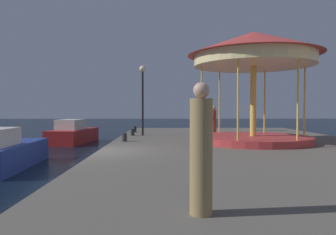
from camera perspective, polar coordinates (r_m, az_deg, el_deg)
ground_plane at (r=12.19m, az=-12.54°, el=-9.62°), size 120.00×120.00×0.00m
quay_dock at (r=12.41m, az=16.26°, el=-7.57°), size 12.11×27.22×0.80m
motorboat_red at (r=22.50m, az=-16.77°, el=-2.86°), size 2.60×4.71×1.63m
carousel at (r=15.27m, az=15.15°, el=9.86°), size 6.06×6.06×5.09m
lamp_post_mid_promenade at (r=18.59m, az=-4.60°, el=5.43°), size 0.36×0.36×4.06m
bollard_north at (r=21.02m, az=-6.02°, el=-2.09°), size 0.24×0.24×0.40m
bollard_south at (r=15.20m, az=-7.85°, el=-3.54°), size 0.24×0.24×0.40m
bollard_center at (r=18.44m, az=-6.42°, el=-2.62°), size 0.24×0.24×0.40m
person_by_the_water at (r=19.25m, az=8.20°, el=-0.63°), size 0.34×0.34×1.72m
person_far_corner at (r=4.75m, az=5.98°, el=-6.27°), size 0.34×0.34×1.97m
person_near_carousel at (r=22.98m, az=15.13°, el=-0.28°), size 0.34×0.34×1.74m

